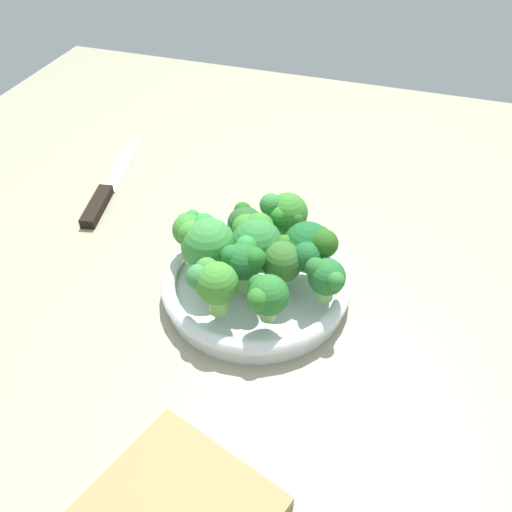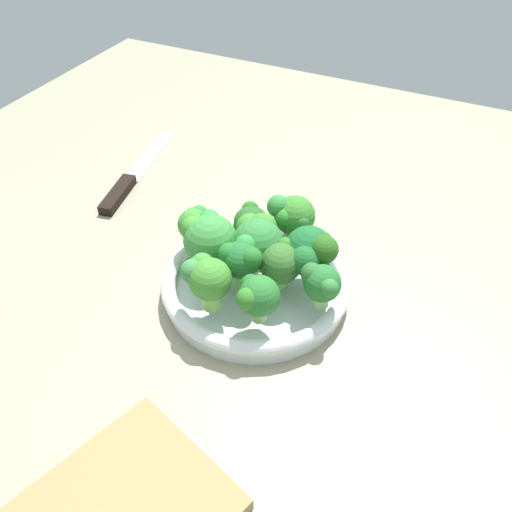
# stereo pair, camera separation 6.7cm
# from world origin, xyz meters

# --- Properties ---
(ground_plane) EXTENTS (1.30, 1.30, 0.03)m
(ground_plane) POSITION_xyz_m (0.00, 0.00, -0.01)
(ground_plane) COLOR gray
(bowl) EXTENTS (0.24, 0.24, 0.03)m
(bowl) POSITION_xyz_m (-0.03, -0.04, 0.02)
(bowl) COLOR silver
(bowl) RESTS_ON ground_plane
(broccoli_floret_0) EXTENTS (0.06, 0.06, 0.07)m
(broccoli_floret_0) POSITION_xyz_m (0.05, -0.05, 0.08)
(broccoli_floret_0) COLOR #83BD55
(broccoli_floret_0) RESTS_ON bowl
(broccoli_floret_1) EXTENTS (0.07, 0.07, 0.07)m
(broccoli_floret_1) POSITION_xyz_m (-0.04, 0.02, 0.07)
(broccoli_floret_1) COLOR #80C14D
(broccoli_floret_1) RESTS_ON bowl
(broccoli_floret_2) EXTENTS (0.05, 0.06, 0.07)m
(broccoli_floret_2) POSITION_xyz_m (-0.10, -0.01, 0.08)
(broccoli_floret_2) COLOR #93D461
(broccoli_floret_2) RESTS_ON bowl
(broccoli_floret_3) EXTENTS (0.07, 0.07, 0.07)m
(broccoli_floret_3) POSITION_xyz_m (-0.01, -0.10, 0.07)
(broccoli_floret_3) COLOR #8DC859
(broccoli_floret_3) RESTS_ON bowl
(broccoli_floret_4) EXTENTS (0.08, 0.07, 0.07)m
(broccoli_floret_4) POSITION_xyz_m (-0.01, -0.03, 0.08)
(broccoli_floret_4) COLOR #87CC59
(broccoli_floret_4) RESTS_ON bowl
(broccoli_floret_5) EXTENTS (0.05, 0.04, 0.06)m
(broccoli_floret_5) POSITION_xyz_m (-0.02, 0.05, 0.07)
(broccoli_floret_5) COLOR #94BF62
(broccoli_floret_5) RESTS_ON bowl
(broccoli_floret_6) EXTENTS (0.05, 0.05, 0.07)m
(broccoli_floret_6) POSITION_xyz_m (-0.06, -0.03, 0.08)
(broccoli_floret_6) COLOR #79B45C
(broccoli_floret_6) RESTS_ON bowl
(broccoli_floret_7) EXTENTS (0.05, 0.05, 0.06)m
(broccoli_floret_7) POSITION_xyz_m (-0.05, -0.13, 0.07)
(broccoli_floret_7) COLOR #A0D375
(broccoli_floret_7) RESTS_ON bowl
(broccoli_floret_8) EXTENTS (0.05, 0.05, 0.06)m
(broccoli_floret_8) POSITION_xyz_m (0.02, -0.01, 0.07)
(broccoli_floret_8) COLOR #97D974
(broccoli_floret_8) RESTS_ON bowl
(broccoli_floret_9) EXTENTS (0.06, 0.06, 0.06)m
(broccoli_floret_9) POSITION_xyz_m (-0.03, -0.07, 0.07)
(broccoli_floret_9) COLOR #7FC05B
(broccoli_floret_9) RESTS_ON bowl
(broccoli_floret_10) EXTENTS (0.05, 0.05, 0.06)m
(broccoli_floret_10) POSITION_xyz_m (-0.10, -0.07, 0.07)
(broccoli_floret_10) COLOR #95BD69
(broccoli_floret_10) RESTS_ON bowl
(knife) EXTENTS (0.27, 0.08, 0.01)m
(knife) POSITION_xyz_m (0.11, 0.26, 0.01)
(knife) COLOR silver
(knife) RESTS_ON ground_plane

